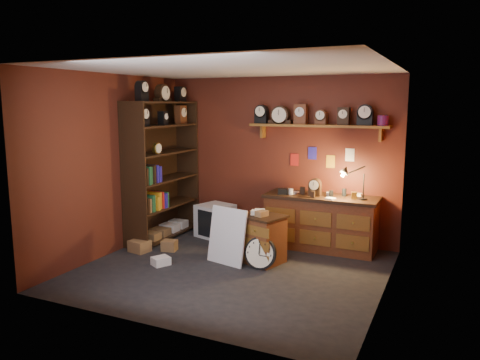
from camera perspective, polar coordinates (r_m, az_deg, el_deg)
The scene contains 11 objects.
floor at distance 6.53m, azimuth -1.03°, elevation -10.96°, with size 4.00×4.00×0.00m, color black.
room_shell at distance 6.23m, azimuth -0.27°, elevation 4.33°, with size 4.02×3.62×2.71m.
shelving_unit at distance 7.95m, azimuth -9.63°, elevation 1.88°, with size 0.47×1.60×2.58m.
workbench at distance 7.44m, azimuth 9.82°, elevation -4.74°, with size 1.75×0.66×1.36m.
low_cabinet at distance 6.75m, azimuth 2.62°, elevation -6.89°, with size 0.73×0.67×0.78m.
big_round_clock at distance 6.53m, azimuth 2.50°, elevation -8.90°, with size 0.45×0.16×0.46m.
white_panel at distance 6.82m, azimuth -1.58°, elevation -10.07°, with size 0.62×0.03×0.83m, color silver.
mini_fridge at distance 8.07m, azimuth -3.05°, elevation -4.96°, with size 0.66×0.68×0.55m.
floor_box_a at distance 7.45m, azimuth -12.14°, elevation -7.87°, with size 0.29×0.24×0.18m, color brown.
floor_box_b at distance 6.81m, azimuth -9.63°, elevation -9.70°, with size 0.19×0.23×0.12m, color white.
floor_box_c at distance 7.41m, azimuth -8.60°, elevation -7.90°, with size 0.22×0.18×0.16m, color brown.
Camera 1 is at (2.68, -5.51, 2.26)m, focal length 35.00 mm.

